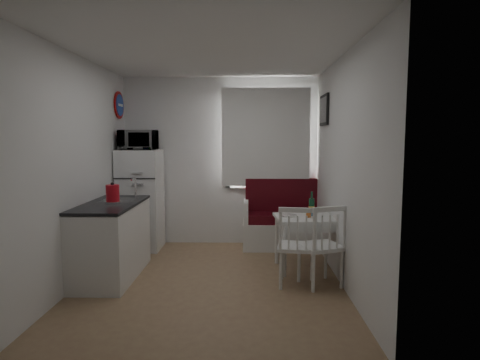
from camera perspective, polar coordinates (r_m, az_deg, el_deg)
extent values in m
cube|color=#8C684A|center=(4.83, -4.18, -14.23)|extent=(3.00, 3.50, 0.02)
cube|color=white|center=(4.62, -4.44, 17.61)|extent=(3.00, 3.50, 0.02)
cube|color=white|center=(6.28, -2.78, 2.64)|extent=(3.00, 0.02, 2.60)
cube|color=white|center=(2.82, -7.73, -1.56)|extent=(3.00, 0.02, 2.60)
cube|color=white|center=(4.92, -21.98, 1.28)|extent=(0.02, 3.50, 2.60)
cube|color=white|center=(4.65, 14.44, 1.27)|extent=(0.02, 3.50, 2.60)
cube|color=white|center=(6.23, 3.65, 5.60)|extent=(1.22, 0.06, 1.47)
cube|color=white|center=(6.16, 3.68, 6.06)|extent=(1.35, 0.02, 1.50)
cube|color=white|center=(5.09, -17.78, -8.36)|extent=(0.60, 1.30, 0.86)
cube|color=black|center=(5.00, -17.95, -3.30)|extent=(0.62, 1.32, 0.03)
cube|color=#99999E|center=(5.23, -16.83, -3.25)|extent=(0.40, 0.40, 0.10)
cylinder|color=silver|center=(5.33, -14.66, -1.07)|extent=(0.02, 0.02, 0.26)
cylinder|color=#1B41A2|center=(6.27, -16.75, 10.16)|extent=(0.03, 0.40, 0.40)
cube|color=black|center=(5.72, 11.85, 9.71)|extent=(0.04, 0.52, 0.42)
cube|color=white|center=(6.20, 7.26, -7.73)|extent=(1.45, 0.56, 0.40)
cube|color=#4E0912|center=(6.14, 7.29, -5.30)|extent=(1.39, 0.51, 0.13)
cube|color=#4E0912|center=(6.30, 7.12, -2.12)|extent=(1.39, 0.11, 0.51)
cube|color=white|center=(5.17, 10.18, -5.33)|extent=(0.96, 0.72, 0.04)
cube|color=white|center=(5.18, 10.16, -6.12)|extent=(0.86, 0.62, 0.11)
cylinder|color=white|center=(5.24, 10.11, -8.97)|extent=(0.05, 0.05, 0.64)
cube|color=white|center=(4.63, 8.14, -9.38)|extent=(0.48, 0.46, 0.04)
cube|color=white|center=(4.39, 8.48, -6.91)|extent=(0.41, 0.09, 0.45)
cube|color=white|center=(4.67, 11.35, -9.25)|extent=(0.56, 0.54, 0.04)
cube|color=white|center=(4.43, 11.84, -6.75)|extent=(0.41, 0.19, 0.46)
cube|color=white|center=(6.19, -13.95, -2.73)|extent=(0.60, 0.60, 1.49)
imported|color=white|center=(6.08, -14.28, 5.54)|extent=(0.52, 0.35, 0.29)
cylinder|color=red|center=(4.91, -17.66, -1.84)|extent=(0.18, 0.18, 0.24)
cylinder|color=#C86221|center=(5.10, 9.72, -4.70)|extent=(0.06, 0.06, 0.10)
cylinder|color=#72A7C3|center=(5.20, 10.21, -4.51)|extent=(0.06, 0.06, 0.10)
cylinder|color=white|center=(5.14, 6.83, -5.03)|extent=(0.23, 0.23, 0.02)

